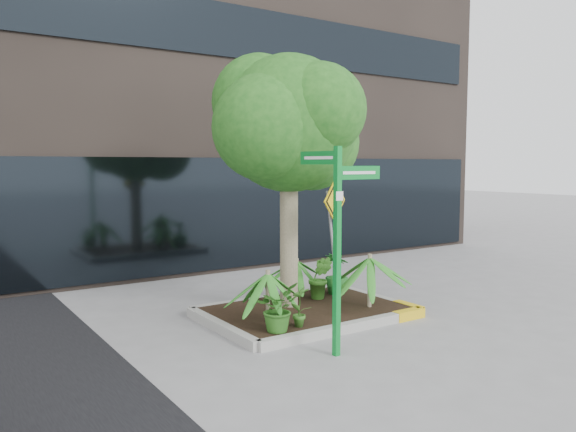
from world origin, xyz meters
TOP-DOWN VIEW (x-y plane):
  - ground at (0.00, 0.00)m, footprint 80.00×80.00m
  - planter at (0.23, 0.27)m, footprint 3.35×2.36m
  - tree at (0.04, 0.60)m, footprint 2.94×2.60m
  - palm_front at (1.12, -0.26)m, footprint 1.01×1.01m
  - palm_left at (-0.78, -0.07)m, footprint 0.90×0.90m
  - palm_back at (0.60, 1.14)m, footprint 0.76×0.76m
  - shrub_a at (-0.93, -0.55)m, footprint 0.86×0.86m
  - shrub_b at (1.26, 0.80)m, footprint 0.58×0.58m
  - shrub_c at (-0.53, -0.54)m, footprint 0.38×0.38m
  - shrub_d at (0.77, 0.65)m, footprint 0.60×0.60m
  - street_sign_post at (-0.55, -1.44)m, footprint 0.83×0.82m
  - cattle_sign at (0.31, -0.31)m, footprint 0.62×0.30m

SIDE VIEW (x-z plane):
  - ground at x=0.00m, z-range 0.00..0.00m
  - planter at x=0.23m, z-range 0.03..0.18m
  - shrub_c at x=-0.53m, z-range 0.15..0.77m
  - shrub_a at x=-0.93m, z-range 0.15..0.83m
  - shrub_b at x=1.26m, z-range 0.15..0.92m
  - shrub_d at x=0.77m, z-range 0.15..0.92m
  - palm_back at x=0.60m, z-range 0.36..1.20m
  - palm_left at x=-0.78m, z-range 0.40..1.40m
  - palm_front at x=1.12m, z-range 0.43..1.55m
  - cattle_sign at x=0.31m, z-range 0.53..2.69m
  - street_sign_post at x=-0.55m, z-range 0.33..3.11m
  - tree at x=0.04m, z-range 1.01..5.42m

